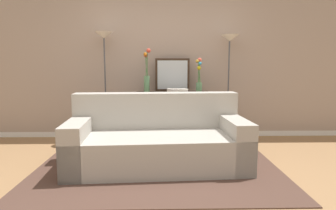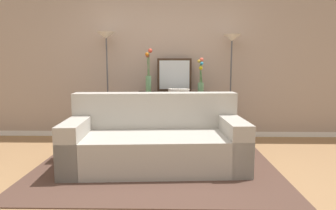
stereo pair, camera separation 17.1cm
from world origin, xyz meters
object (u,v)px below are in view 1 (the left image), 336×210
at_px(floor_lamp_right, 229,58).
at_px(console_table, 173,108).
at_px(wall_mirror, 172,75).
at_px(vase_tall_flowers, 147,75).
at_px(floor_lamp_left, 104,56).
at_px(couch, 157,141).
at_px(fruit_bowl, 173,91).
at_px(vase_short_flowers, 199,78).
at_px(book_stack, 183,91).
at_px(book_row_under_console, 152,137).

bearing_deg(floor_lamp_right, console_table, -178.30).
xyz_separation_m(wall_mirror, vase_tall_flowers, (-0.42, -0.14, -0.00)).
bearing_deg(floor_lamp_left, console_table, -1.42).
bearing_deg(floor_lamp_left, couch, -55.21).
relative_size(floor_lamp_left, fruit_bowl, 9.11).
relative_size(floor_lamp_right, vase_short_flowers, 3.13).
xyz_separation_m(book_stack, book_row_under_console, (-0.49, 0.10, -0.78)).
bearing_deg(floor_lamp_left, book_row_under_console, -2.05).
distance_m(wall_mirror, book_row_under_console, 1.09).
relative_size(floor_lamp_right, fruit_bowl, 8.90).
bearing_deg(wall_mirror, fruit_bowl, -90.36).
xyz_separation_m(wall_mirror, fruit_bowl, (-0.00, -0.25, -0.24)).
bearing_deg(vase_tall_flowers, book_row_under_console, -6.30).
bearing_deg(fruit_bowl, book_row_under_console, 162.15).
xyz_separation_m(couch, fruit_bowl, (0.23, 1.10, 0.53)).
distance_m(console_table, book_row_under_console, 0.60).
bearing_deg(floor_lamp_right, book_stack, -170.65).
distance_m(couch, floor_lamp_right, 1.98).
bearing_deg(wall_mirror, vase_tall_flowers, -161.98).
height_order(couch, book_stack, couch).
bearing_deg(wall_mirror, floor_lamp_right, -7.42).
bearing_deg(wall_mirror, vase_short_flowers, -20.61).
distance_m(vase_short_flowers, book_stack, 0.34).
distance_m(couch, vase_short_flowers, 1.54).
distance_m(floor_lamp_left, vase_short_flowers, 1.55).
bearing_deg(floor_lamp_left, vase_short_flowers, -1.54).
xyz_separation_m(vase_short_flowers, book_row_under_console, (-0.76, 0.01, -0.98)).
relative_size(book_stack, book_row_under_console, 0.60).
height_order(vase_tall_flowers, vase_short_flowers, vase_tall_flowers).
bearing_deg(fruit_bowl, console_table, 88.10).
distance_m(vase_short_flowers, book_row_under_console, 1.23).
bearing_deg(vase_tall_flowers, fruit_bowl, -15.63).
bearing_deg(vase_short_flowers, vase_tall_flowers, 178.45).
xyz_separation_m(couch, console_table, (0.24, 1.21, 0.24)).
distance_m(vase_short_flowers, fruit_bowl, 0.47).
bearing_deg(book_row_under_console, wall_mirror, 23.46).
relative_size(fruit_bowl, book_stack, 1.04).
bearing_deg(vase_tall_flowers, vase_short_flowers, -1.55).
height_order(console_table, floor_lamp_right, floor_lamp_right).
xyz_separation_m(floor_lamp_right, vase_short_flowers, (-0.49, -0.04, -0.32)).
height_order(couch, console_table, couch).
xyz_separation_m(floor_lamp_right, book_stack, (-0.76, -0.12, -0.52)).
relative_size(couch, fruit_bowl, 11.21).
relative_size(wall_mirror, vase_short_flowers, 1.03).
xyz_separation_m(floor_lamp_right, vase_tall_flowers, (-1.33, -0.02, -0.27)).
height_order(floor_lamp_left, fruit_bowl, floor_lamp_left).
bearing_deg(floor_lamp_left, fruit_bowl, -7.04).
bearing_deg(couch, vase_short_flowers, 61.16).
bearing_deg(wall_mirror, couch, -99.82).
bearing_deg(floor_lamp_left, vase_tall_flowers, -1.51).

